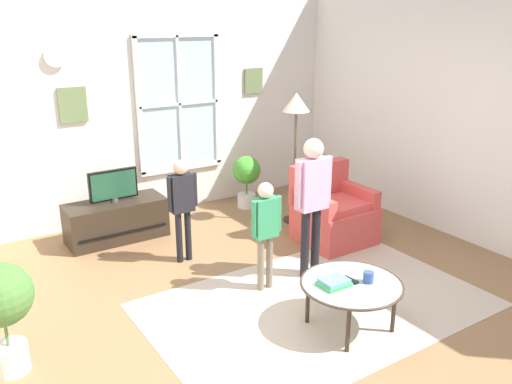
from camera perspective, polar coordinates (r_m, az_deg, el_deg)
ground_plane at (r=4.81m, az=3.34°, el=-12.61°), size 5.86×6.47×0.02m
back_wall at (r=6.84m, az=-11.56°, el=9.67°), size 5.26×0.17×2.95m
side_wall_right at (r=6.21m, az=24.22°, el=7.61°), size 0.12×5.87×2.95m
area_rug at (r=4.90m, az=6.56°, el=-11.89°), size 2.97×1.94×0.01m
tv_stand at (r=6.33m, az=-14.75°, el=-2.96°), size 1.12×0.49×0.46m
television at (r=6.19m, az=-15.06°, el=0.71°), size 0.55×0.08×0.37m
armchair at (r=6.12m, az=8.20°, el=-2.30°), size 0.76×0.74×0.87m
coffee_table at (r=4.44m, az=10.19°, el=-9.84°), size 0.84×0.84×0.41m
book_stack at (r=4.36m, az=8.38°, el=-9.55°), size 0.23×0.19×0.06m
cup at (r=4.45m, az=11.95°, el=-8.91°), size 0.09×0.09×0.09m
remote_near_books at (r=4.48m, az=8.87°, el=-9.04°), size 0.04×0.14×0.02m
remote_near_cup at (r=4.46m, az=10.09°, el=-9.26°), size 0.06×0.14×0.02m
person_green_shirt at (r=4.86m, az=1.02°, el=-3.43°), size 0.32×0.14×1.05m
person_pink_shirt at (r=5.08m, az=6.04°, el=-0.00°), size 0.42×0.19×1.39m
person_black_shirt at (r=5.48m, az=-7.94°, el=-0.75°), size 0.33×0.15×1.10m
potted_plant_by_window at (r=7.09m, az=-1.03°, el=1.78°), size 0.37×0.37×0.71m
potted_plant_corner at (r=4.19m, az=-25.64°, el=-10.70°), size 0.46×0.46×0.85m
floor_lamp at (r=6.39m, az=4.30°, el=8.22°), size 0.32×0.32×1.61m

